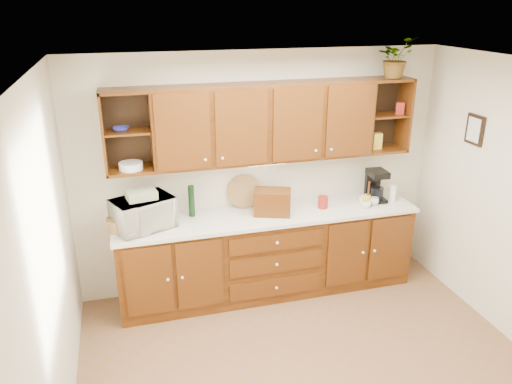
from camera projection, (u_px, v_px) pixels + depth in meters
floor at (315, 377)px, 4.33m from camera, size 4.00×4.00×0.00m
ceiling at (332, 72)px, 3.39m from camera, size 4.00×4.00×0.00m
back_wall at (260, 172)px, 5.43m from camera, size 4.00×0.00×4.00m
left_wall at (47, 279)px, 3.36m from camera, size 0.00×3.50×3.50m
base_cabinets at (268, 254)px, 5.47m from camera, size 3.20×0.60×0.90m
countertop at (268, 215)px, 5.29m from camera, size 3.24×0.64×0.04m
upper_cabinets at (266, 122)px, 5.08m from camera, size 3.20×0.33×0.80m
undercabinet_light at (266, 163)px, 5.18m from camera, size 0.40×0.05×0.02m
framed_picture at (475, 130)px, 4.96m from camera, size 0.03×0.24×0.30m
wicker_basket at (120, 224)px, 4.90m from camera, size 0.31×0.31×0.13m
microwave at (143, 213)px, 4.90m from camera, size 0.67×0.58×0.31m
towel_stack at (141, 195)px, 4.83m from camera, size 0.31×0.25×0.08m
wine_bottle at (192, 201)px, 5.17m from camera, size 0.08×0.08×0.34m
woven_tray at (244, 206)px, 5.46m from camera, size 0.38×0.14×0.37m
bread_box at (272, 202)px, 5.24m from camera, size 0.44×0.35×0.27m
mug_tree at (368, 201)px, 5.49m from camera, size 0.23×0.24×0.28m
canister_red at (323, 202)px, 5.41m from camera, size 0.13×0.13×0.13m
canister_white at (393, 193)px, 5.58m from camera, size 0.10×0.10×0.19m
canister_yellow at (366, 200)px, 5.49m from camera, size 0.10×0.10×0.11m
coffee_maker at (376, 186)px, 5.59m from camera, size 0.20×0.26×0.36m
bowl_stack at (121, 129)px, 4.70m from camera, size 0.17×0.17×0.04m
plate_stack at (131, 166)px, 4.83m from camera, size 0.25×0.25×0.07m
pantry_box_yellow at (377, 141)px, 5.48m from camera, size 0.10×0.08×0.18m
pantry_box_red at (400, 108)px, 5.39m from camera, size 0.11×0.11×0.13m
potted_plant at (395, 58)px, 5.17m from camera, size 0.47×0.44×0.41m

